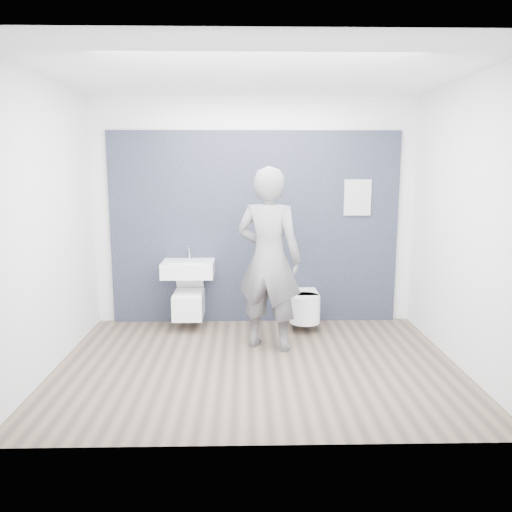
{
  "coord_description": "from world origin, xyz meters",
  "views": [
    {
      "loc": [
        -0.12,
        -4.76,
        1.94
      ],
      "look_at": [
        0.0,
        0.6,
        1.0
      ],
      "focal_mm": 35.0,
      "sensor_mm": 36.0,
      "label": 1
    }
  ],
  "objects_px": {
    "toilet_rounded": "(304,306)",
    "visitor": "(269,259)",
    "toilet_square": "(189,303)",
    "washbasin": "(188,268)"
  },
  "relations": [
    {
      "from": "toilet_rounded",
      "to": "visitor",
      "type": "height_order",
      "value": "visitor"
    },
    {
      "from": "washbasin",
      "to": "toilet_rounded",
      "type": "distance_m",
      "value": 1.48
    },
    {
      "from": "toilet_rounded",
      "to": "visitor",
      "type": "xyz_separation_m",
      "value": [
        -0.46,
        -0.64,
        0.7
      ]
    },
    {
      "from": "toilet_square",
      "to": "visitor",
      "type": "height_order",
      "value": "visitor"
    },
    {
      "from": "toilet_square",
      "to": "washbasin",
      "type": "bearing_deg",
      "value": 90.0
    },
    {
      "from": "toilet_square",
      "to": "visitor",
      "type": "relative_size",
      "value": 0.32
    },
    {
      "from": "washbasin",
      "to": "visitor",
      "type": "xyz_separation_m",
      "value": [
        0.95,
        -0.72,
        0.24
      ]
    },
    {
      "from": "toilet_rounded",
      "to": "toilet_square",
      "type": "bearing_deg",
      "value": 177.63
    },
    {
      "from": "washbasin",
      "to": "visitor",
      "type": "height_order",
      "value": "visitor"
    },
    {
      "from": "washbasin",
      "to": "visitor",
      "type": "bearing_deg",
      "value": -37.21
    }
  ]
}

